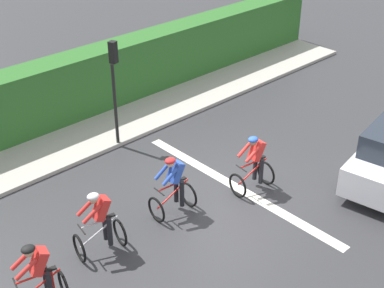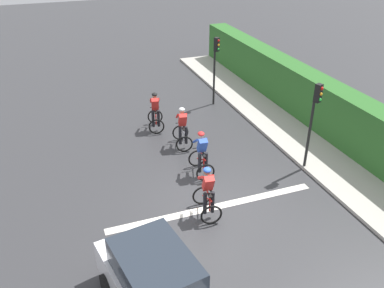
{
  "view_description": "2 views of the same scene",
  "coord_description": "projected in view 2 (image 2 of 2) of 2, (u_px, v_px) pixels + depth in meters",
  "views": [
    {
      "loc": [
        -8.19,
        9.03,
        8.6
      ],
      "look_at": [
        0.99,
        0.45,
        1.26
      ],
      "focal_mm": 51.31,
      "sensor_mm": 36.0,
      "label": 1
    },
    {
      "loc": [
        -4.28,
        -9.97,
        8.13
      ],
      "look_at": [
        0.08,
        1.95,
        1.14
      ],
      "focal_mm": 38.32,
      "sensor_mm": 36.0,
      "label": 2
    }
  ],
  "objects": [
    {
      "name": "cyclist_mid",
      "position": [
        202.0,
        155.0,
        14.51
      ],
      "size": [
        0.75,
        1.12,
        1.66
      ],
      "color": "black",
      "rests_on": "ground"
    },
    {
      "name": "cyclist_second",
      "position": [
        182.0,
        129.0,
        16.33
      ],
      "size": [
        0.85,
        1.18,
        1.66
      ],
      "color": "black",
      "rests_on": "ground"
    },
    {
      "name": "sidewalk_kerb",
      "position": [
        314.0,
        145.0,
        16.65
      ],
      "size": [
        2.8,
        25.77,
        0.12
      ],
      "primitive_type": "cube",
      "color": "#ADA89E",
      "rests_on": "ground"
    },
    {
      "name": "cyclist_fourth",
      "position": [
        207.0,
        194.0,
        12.46
      ],
      "size": [
        0.8,
        1.15,
        1.66
      ],
      "color": "black",
      "rests_on": "ground"
    },
    {
      "name": "stone_wall_low",
      "position": [
        333.0,
        138.0,
        16.83
      ],
      "size": [
        0.44,
        25.77,
        0.5
      ],
      "primitive_type": "cube",
      "color": "tan",
      "rests_on": "ground"
    },
    {
      "name": "traffic_light_near_crossing",
      "position": [
        314.0,
        114.0,
        14.1
      ],
      "size": [
        0.26,
        0.3,
        3.34
      ],
      "color": "black",
      "rests_on": "ground"
    },
    {
      "name": "traffic_light_far_junction",
      "position": [
        216.0,
        61.0,
        19.42
      ],
      "size": [
        0.27,
        0.29,
        3.34
      ],
      "color": "black",
      "rests_on": "ground"
    },
    {
      "name": "hedge_wall",
      "position": [
        342.0,
        118.0,
        16.51
      ],
      "size": [
        1.1,
        25.77,
        2.17
      ],
      "primitive_type": "cube",
      "color": "#2D6628",
      "rests_on": "ground"
    },
    {
      "name": "road_marking_stop_line",
      "position": [
        214.0,
        207.0,
        13.15
      ],
      "size": [
        7.0,
        0.3,
        0.01
      ],
      "primitive_type": "cube",
      "color": "silver",
      "rests_on": "ground"
    },
    {
      "name": "cyclist_lead",
      "position": [
        155.0,
        112.0,
        17.7
      ],
      "size": [
        0.89,
        1.2,
        1.66
      ],
      "color": "black",
      "rests_on": "ground"
    },
    {
      "name": "ground_plane",
      "position": [
        210.0,
        202.0,
        13.41
      ],
      "size": [
        80.0,
        80.0,
        0.0
      ],
      "primitive_type": "plane",
      "color": "#333335"
    }
  ]
}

